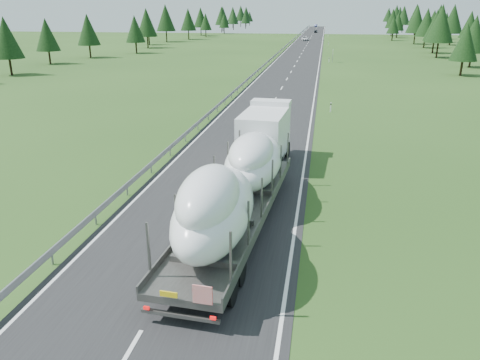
% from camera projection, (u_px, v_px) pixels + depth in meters
% --- Properties ---
extents(ground, '(400.00, 400.00, 0.00)m').
position_uv_depth(ground, '(198.00, 233.00, 22.66)').
color(ground, '#244316').
rests_on(ground, ground).
extents(road_surface, '(10.00, 400.00, 0.02)m').
position_uv_depth(road_surface, '(302.00, 53.00, 115.17)').
color(road_surface, black).
rests_on(road_surface, ground).
extents(guardrail, '(0.10, 400.00, 0.76)m').
position_uv_depth(guardrail, '(280.00, 51.00, 115.78)').
color(guardrail, slate).
rests_on(guardrail, ground).
extents(marker_posts, '(0.13, 350.08, 1.00)m').
position_uv_depth(marker_posts, '(328.00, 39.00, 164.82)').
color(marker_posts, silver).
rests_on(marker_posts, ground).
extents(highway_sign, '(0.08, 0.90, 2.60)m').
position_uv_depth(highway_sign, '(333.00, 53.00, 94.89)').
color(highway_sign, slate).
rests_on(highway_sign, ground).
extents(tree_line_right, '(27.70, 344.57, 12.56)m').
position_uv_depth(tree_line_right, '(450.00, 21.00, 132.80)').
color(tree_line_right, black).
rests_on(tree_line_right, ground).
extents(tree_line_left, '(15.17, 343.75, 12.57)m').
position_uv_depth(tree_line_left, '(184.00, 19.00, 166.77)').
color(tree_line_left, black).
rests_on(tree_line_left, ground).
extents(boat_truck, '(4.06, 21.80, 4.61)m').
position_uv_depth(boat_truck, '(244.00, 169.00, 24.26)').
color(boat_truck, white).
rests_on(boat_truck, ground).
extents(distant_van, '(2.55, 5.26, 1.44)m').
position_uv_depth(distant_van, '(305.00, 38.00, 162.17)').
color(distant_van, silver).
rests_on(distant_van, ground).
extents(distant_car_dark, '(1.58, 3.80, 1.28)m').
position_uv_depth(distant_car_dark, '(316.00, 31.00, 217.60)').
color(distant_car_dark, black).
rests_on(distant_car_dark, ground).
extents(distant_car_blue, '(1.83, 4.81, 1.57)m').
position_uv_depth(distant_car_blue, '(316.00, 26.00, 290.14)').
color(distant_car_blue, '#1B244D').
rests_on(distant_car_blue, ground).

